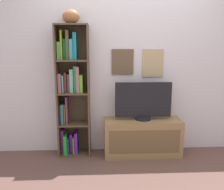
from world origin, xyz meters
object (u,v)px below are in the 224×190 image
at_px(television, 143,101).
at_px(bookshelf, 71,92).
at_px(tv_stand, 142,137).
at_px(football, 71,17).

bearing_deg(television, bookshelf, 175.00).
relative_size(tv_stand, television, 1.38).
distance_m(football, television, 1.45).
height_order(tv_stand, television, television).
bearing_deg(football, tv_stand, -3.44).
xyz_separation_m(tv_stand, television, (0.00, 0.00, 0.51)).
bearing_deg(television, football, 176.62).
xyz_separation_m(football, television, (0.94, -0.06, -1.10)).
bearing_deg(bookshelf, television, -5.00).
bearing_deg(football, bookshelf, 137.28).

